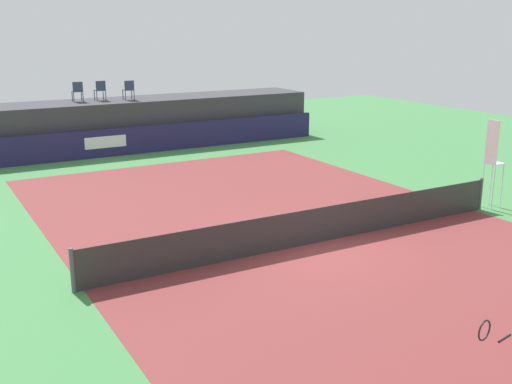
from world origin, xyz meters
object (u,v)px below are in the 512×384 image
(net_post_far, at_px, (480,194))
(spectator_chair_center, at_px, (129,89))
(spectator_chair_left, at_px, (100,89))
(tennis_ball, at_px, (252,242))
(umpire_chair, at_px, (493,158))
(net_post_near, at_px, (72,271))
(spectator_chair_far_left, at_px, (77,91))

(net_post_far, bearing_deg, spectator_chair_center, 112.16)
(spectator_chair_left, xyz_separation_m, tennis_ball, (-0.33, -14.65, -2.66))
(spectator_chair_center, xyz_separation_m, umpire_chair, (6.47, -14.95, -1.11))
(spectator_chair_left, xyz_separation_m, spectator_chair_center, (1.17, -0.49, 0.00))
(spectator_chair_center, distance_m, net_post_far, 16.29)
(umpire_chair, relative_size, tennis_ball, 40.59)
(net_post_near, xyz_separation_m, tennis_ball, (4.81, 0.79, -0.46))
(spectator_chair_left, distance_m, net_post_near, 16.42)
(net_post_far, bearing_deg, tennis_ball, 174.04)
(spectator_chair_left, height_order, tennis_ball, spectator_chair_left)
(spectator_chair_far_left, xyz_separation_m, umpire_chair, (8.65, -15.45, -1.11))
(spectator_chair_far_left, height_order, spectator_chair_left, same)
(spectator_chair_far_left, relative_size, spectator_chair_center, 1.00)
(spectator_chair_left, bearing_deg, net_post_far, -64.82)
(umpire_chair, height_order, net_post_near, umpire_chair)
(tennis_ball, bearing_deg, net_post_near, -170.65)
(spectator_chair_far_left, distance_m, tennis_ball, 14.91)
(spectator_chair_left, distance_m, spectator_chair_center, 1.27)
(spectator_chair_center, xyz_separation_m, net_post_far, (6.09, -14.95, -2.19))
(umpire_chair, bearing_deg, net_post_far, 179.43)
(spectator_chair_center, height_order, umpire_chair, spectator_chair_center)
(umpire_chair, bearing_deg, spectator_chair_center, 113.39)
(spectator_chair_left, height_order, net_post_near, spectator_chair_left)
(net_post_far, xyz_separation_m, tennis_ball, (-7.59, 0.79, -0.46))
(spectator_chair_center, bearing_deg, spectator_chair_left, 157.37)
(spectator_chair_center, bearing_deg, tennis_ball, -96.05)
(umpire_chair, distance_m, net_post_near, 12.82)
(net_post_near, distance_m, net_post_far, 12.40)
(spectator_chair_center, relative_size, net_post_near, 0.89)
(umpire_chair, height_order, tennis_ball, umpire_chair)
(spectator_chair_center, bearing_deg, net_post_near, -112.89)
(spectator_chair_far_left, distance_m, net_post_far, 17.66)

